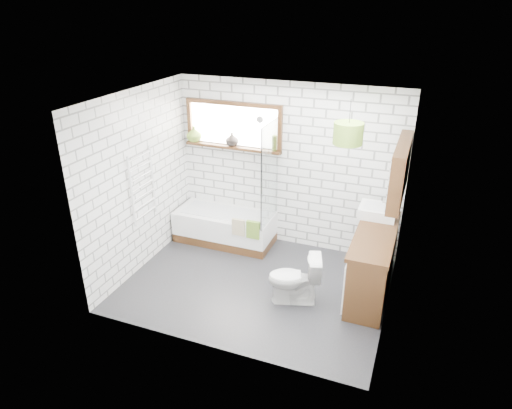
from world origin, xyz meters
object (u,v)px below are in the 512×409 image
at_px(vanity, 373,263).
at_px(pendant, 348,133).
at_px(toilet, 294,279).
at_px(basin, 378,211).
at_px(bathtub, 225,227).

relative_size(vanity, pendant, 4.34).
bearing_deg(toilet, pendant, 125.79).
height_order(vanity, pendant, pendant).
height_order(toilet, pendant, pendant).
relative_size(basin, pendant, 1.37).
bearing_deg(bathtub, pendant, -16.64).
height_order(basin, pendant, pendant).
xyz_separation_m(toilet, pendant, (0.42, 0.56, 1.77)).
relative_size(basin, toilet, 0.72).
distance_m(bathtub, vanity, 2.42).
height_order(bathtub, vanity, vanity).
xyz_separation_m(vanity, toilet, (-0.88, -0.57, -0.10)).
distance_m(vanity, pendant, 1.73).
bearing_deg(bathtub, vanity, -13.25).
distance_m(basin, pendant, 1.33).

